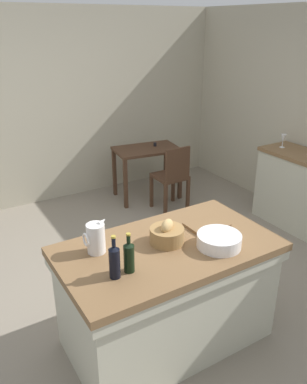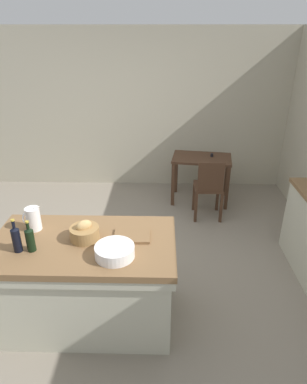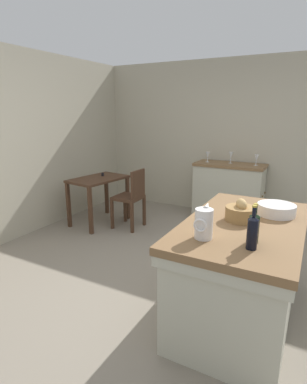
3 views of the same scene
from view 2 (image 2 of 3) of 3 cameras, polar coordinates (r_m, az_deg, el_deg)
ground_plane at (r=4.04m, az=-5.62°, el=-13.48°), size 6.76×6.76×0.00m
wall_back at (r=5.85m, az=-3.22°, el=13.45°), size 5.32×0.12×2.60m
island_table at (r=3.28m, az=-11.13°, el=-14.04°), size 1.61×0.91×0.88m
writing_desk at (r=5.39m, az=8.06°, el=4.60°), size 0.97×0.68×0.79m
wooden_chair at (r=4.92m, az=9.27°, el=0.86°), size 0.40×0.40×0.92m
pitcher at (r=3.28m, az=-19.56°, el=-4.22°), size 0.17×0.13×0.26m
wash_bowl at (r=2.80m, az=-6.53°, el=-9.86°), size 0.32×0.32×0.10m
bread_basket at (r=3.04m, az=-11.49°, el=-6.66°), size 0.25×0.25×0.19m
cutting_board at (r=3.04m, az=-3.61°, el=-7.35°), size 0.32×0.24×0.02m
wine_bottle_dark at (r=2.99m, az=-20.01°, el=-7.39°), size 0.07×0.07×0.28m
wine_bottle_amber at (r=3.02m, az=-22.05°, el=-7.25°), size 0.07×0.07×0.30m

